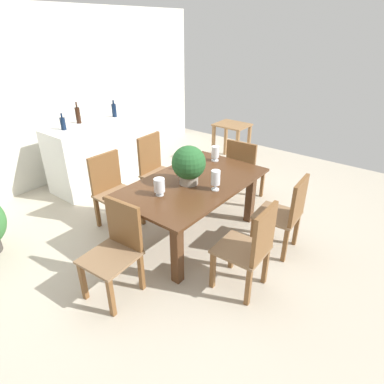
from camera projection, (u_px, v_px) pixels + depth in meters
ground_plane at (181, 229)px, 4.10m from camera, size 7.04×7.04×0.00m
back_wall at (49, 99)px, 4.93m from camera, size 6.40×0.10×2.60m
dining_table at (193, 192)px, 3.71m from camera, size 1.75×1.03×0.73m
chair_near_left at (251, 246)px, 2.95m from camera, size 0.45×0.47×0.93m
chair_near_right at (287, 212)px, 3.50m from camera, size 0.48×0.48×0.91m
chair_foot_end at (243, 168)px, 4.54m from camera, size 0.48×0.50×0.93m
chair_head_end at (117, 245)px, 2.97m from camera, size 0.50×0.48×0.91m
chair_far_left at (112, 187)px, 4.02m from camera, size 0.48×0.49×0.92m
chair_far_right at (155, 166)px, 4.55m from camera, size 0.49×0.47×0.97m
flower_centerpiece at (189, 164)px, 3.51m from camera, size 0.37×0.37×0.44m
crystal_vase_left at (216, 178)px, 3.41m from camera, size 0.10×0.10×0.22m
crystal_vase_center_near at (159, 186)px, 3.32m from camera, size 0.11×0.11×0.19m
crystal_vase_right at (215, 153)px, 4.17m from camera, size 0.10×0.10×0.20m
wine_glass at (180, 162)px, 3.91m from camera, size 0.06×0.06×0.15m
kitchen_counter at (97, 154)px, 5.11m from camera, size 1.47×0.64×0.99m
wine_bottle_clear at (78, 115)px, 4.83m from camera, size 0.07×0.07×0.32m
wine_bottle_green at (114, 110)px, 5.17m from camera, size 0.07×0.07×0.26m
wine_bottle_amber at (63, 123)px, 4.54m from camera, size 0.07×0.07×0.23m
side_table at (232, 134)px, 5.95m from camera, size 0.50×0.59×0.70m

